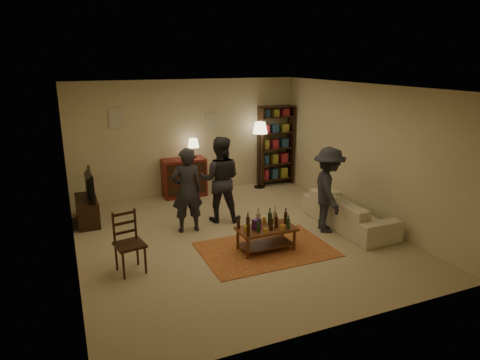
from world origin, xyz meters
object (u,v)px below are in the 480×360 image
dining_chair (128,240)px  person_by_sofa (328,190)px  person_left (187,190)px  coffee_table (265,230)px  sofa (349,212)px  floor_lamp (260,132)px  tv_stand (87,204)px  dresser (185,177)px  bookshelf (276,145)px  person_right (220,179)px

dining_chair → person_by_sofa: size_ratio=0.60×
person_left → person_by_sofa: (2.43, -1.00, 0.00)m
coffee_table → person_by_sofa: 1.55m
sofa → floor_lamp: bearing=8.7°
coffee_table → tv_stand: 3.68m
dresser → floor_lamp: floor_lamp is taller
dining_chair → person_by_sofa: (3.70, 0.17, 0.30)m
bookshelf → floor_lamp: bearing=-165.7°
person_by_sofa → floor_lamp: bearing=18.7°
tv_stand → floor_lamp: bearing=11.5°
person_right → person_by_sofa: (1.67, -1.28, -0.05)m
coffee_table → dresser: dresser is taller
dining_chair → person_right: person_right is taller
tv_stand → floor_lamp: floor_lamp is taller
bookshelf → person_left: (-2.98, -2.17, -0.23)m
dresser → person_by_sofa: size_ratio=0.85×
bookshelf → dresser: bearing=-178.4°
dresser → sofa: dresser is taller
coffee_table → person_right: bearing=97.6°
floor_lamp → sofa: floor_lamp is taller
person_by_sofa → sofa: bearing=-72.3°
person_left → person_right: bearing=-156.7°
dining_chair → tv_stand: 2.40m
person_right → tv_stand: bearing=3.9°
dining_chair → dresser: (1.81, 3.27, -0.03)m
dining_chair → person_right: 2.52m
bookshelf → sofa: bearing=-90.8°
coffee_table → dresser: 3.46m
bookshelf → person_by_sofa: bearing=-99.8°
person_right → sofa: bearing=173.0°
coffee_table → floor_lamp: bearing=66.1°
floor_lamp → person_right: (-1.70, -1.75, -0.55)m
dining_chair → floor_lamp: (3.73, 3.20, 0.90)m
bookshelf → person_by_sofa: bookshelf is taller
bookshelf → floor_lamp: size_ratio=1.21×
person_left → bookshelf: bearing=-141.2°
bookshelf → person_by_sofa: (-0.55, -3.17, -0.23)m
person_left → person_by_sofa: size_ratio=1.00×
floor_lamp → person_right: size_ratio=0.97×
tv_stand → floor_lamp: 4.39m
person_by_sofa → dining_chair: bearing=112.0°
person_left → person_right: size_ratio=0.94×
coffee_table → floor_lamp: 3.82m
floor_lamp → person_left: (-2.46, -2.04, -0.61)m
person_left → person_by_sofa: 2.63m
coffee_table → person_by_sofa: (1.45, 0.33, 0.43)m
dining_chair → floor_lamp: size_ratio=0.58×
bookshelf → dining_chair: bearing=-141.9°
bookshelf → sofa: size_ratio=0.97×
tv_stand → dresser: (2.25, 0.91, 0.09)m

